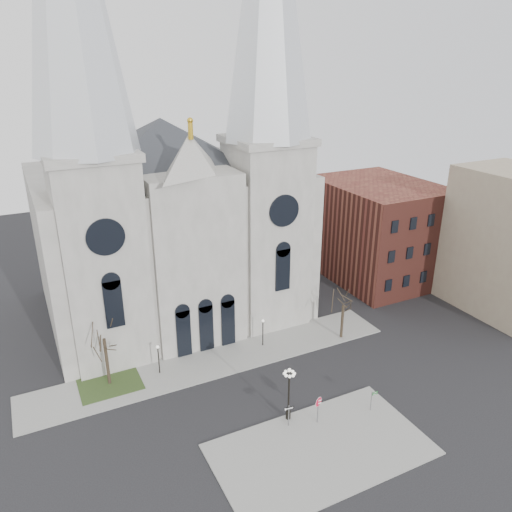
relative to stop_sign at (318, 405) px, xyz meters
name	(u,v)px	position (x,y,z in m)	size (l,w,h in m)	color
ground	(262,424)	(-4.50, 2.12, -2.06)	(160.00, 160.00, 0.00)	black
sidewalk_near	(321,449)	(-1.50, -2.88, -1.99)	(18.00, 10.00, 0.14)	gray
sidewalk_far	(215,361)	(-4.50, 13.12, -1.99)	(40.00, 6.00, 0.14)	gray
grass_patch	(110,383)	(-15.50, 14.12, -1.97)	(6.00, 5.00, 0.18)	#273E1A
cathedral	(171,171)	(-4.50, 24.98, 16.42)	(33.00, 26.66, 54.00)	gray
bg_building_brick	(376,230)	(25.50, 24.12, 4.94)	(14.00, 18.00, 14.00)	brown
bg_building_tan	(512,243)	(33.50, 8.12, 6.94)	(10.00, 14.00, 18.00)	gray
tree_left	(104,336)	(-15.50, 14.12, 3.52)	(3.20, 3.20, 7.50)	black
tree_right	(343,304)	(10.50, 11.12, 2.40)	(3.20, 3.20, 6.00)	black
ped_lamp_left	(158,355)	(-10.50, 13.62, 0.27)	(0.32, 0.32, 3.26)	black
ped_lamp_right	(263,328)	(1.50, 13.62, 0.27)	(0.32, 0.32, 3.26)	black
stop_sign	(318,405)	(0.00, 0.00, 0.00)	(0.98, 0.10, 2.72)	slate
globe_lamp	(289,388)	(-2.08, 1.62, 1.43)	(1.45, 1.45, 5.35)	black
one_way_sign	(289,412)	(-2.53, 0.77, -0.46)	(0.94, 0.17, 2.16)	slate
street_name_sign	(372,399)	(5.39, -0.79, -0.71)	(0.65, 0.09, 2.03)	slate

